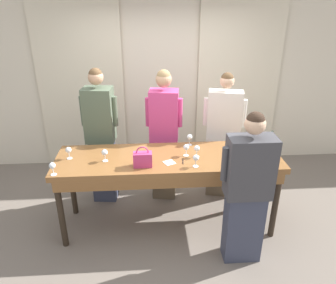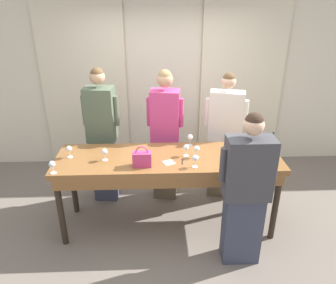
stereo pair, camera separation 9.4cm
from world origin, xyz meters
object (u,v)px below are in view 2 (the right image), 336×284
object	(u,v)px
guest_pink_top	(165,136)
wine_glass_front_left	(195,159)
wine_glass_center_mid	(186,148)
wine_glass_back_left	(104,152)
wine_glass_center_right	(190,138)
guest_olive_jacket	(103,136)
wine_glass_front_mid	(197,149)
host_pouring	(246,192)
wine_bottle	(271,148)
handbag	(142,159)
guest_cream_sweater	(224,137)
tasting_bar	(168,164)
wine_glass_center_left	(69,149)
wine_glass_front_right	(52,165)

from	to	relation	value
guest_pink_top	wine_glass_front_left	bearing A→B (deg)	-71.77
wine_glass_center_mid	wine_glass_back_left	distance (m)	0.92
wine_glass_center_right	guest_olive_jacket	distance (m)	1.18
wine_glass_front_mid	guest_pink_top	distance (m)	0.75
wine_glass_front_mid	wine_glass_center_right	size ratio (longest dim) A/B	1.00
wine_glass_center_right	host_pouring	world-z (taller)	host_pouring
wine_bottle	guest_olive_jacket	distance (m)	2.12
handbag	host_pouring	size ratio (longest dim) A/B	0.14
wine_glass_front_left	host_pouring	xyz separation A→B (m)	(0.47, -0.36, -0.20)
wine_glass_center_right	guest_cream_sweater	world-z (taller)	guest_cream_sweater
wine_bottle	wine_glass_center_mid	size ratio (longest dim) A/B	2.19
handbag	wine_glass_back_left	xyz separation A→B (m)	(-0.42, 0.15, 0.01)
wine_glass_front_left	wine_glass_center_mid	size ratio (longest dim) A/B	1.00
tasting_bar	wine_glass_front_left	xyz separation A→B (m)	(0.28, -0.23, 0.19)
tasting_bar	guest_pink_top	bearing A→B (deg)	91.34
wine_glass_front_mid	wine_glass_center_mid	distance (m)	0.12
guest_olive_jacket	guest_cream_sweater	bearing A→B (deg)	0.00
wine_glass_center_left	guest_pink_top	size ratio (longest dim) A/B	0.08
wine_bottle	guest_cream_sweater	world-z (taller)	guest_cream_sweater
tasting_bar	guest_pink_top	xyz separation A→B (m)	(-0.02, 0.66, 0.08)
guest_pink_top	wine_bottle	bearing A→B (deg)	-30.57
wine_bottle	guest_olive_jacket	bearing A→B (deg)	160.85
host_pouring	guest_pink_top	bearing A→B (deg)	121.53
tasting_bar	wine_glass_front_mid	bearing A→B (deg)	-1.11
wine_glass_front_left	host_pouring	world-z (taller)	host_pouring
wine_glass_center_left	guest_cream_sweater	xyz separation A→B (m)	(1.91, 0.60, -0.15)
wine_glass_center_mid	guest_olive_jacket	bearing A→B (deg)	149.21
wine_glass_center_left	guest_olive_jacket	bearing A→B (deg)	64.71
wine_glass_back_left	host_pouring	bearing A→B (deg)	-20.83
guest_cream_sweater	host_pouring	bearing A→B (deg)	-91.32
wine_glass_back_left	guest_olive_jacket	xyz separation A→B (m)	(-0.13, 0.69, -0.11)
host_pouring	guest_cream_sweater	bearing A→B (deg)	88.68
wine_bottle	wine_glass_center_mid	bearing A→B (deg)	175.67
guest_pink_top	guest_olive_jacket	bearing A→B (deg)	180.00
wine_glass_front_left	host_pouring	bearing A→B (deg)	-37.30
wine_glass_front_left	guest_olive_jacket	bearing A→B (deg)	141.51
wine_glass_front_mid	guest_olive_jacket	world-z (taller)	guest_olive_jacket
wine_glass_front_left	wine_glass_center_right	bearing A→B (deg)	89.69
guest_olive_jacket	guest_pink_top	distance (m)	0.83
guest_cream_sweater	wine_glass_back_left	bearing A→B (deg)	-155.13
wine_glass_front_mid	wine_glass_center_right	world-z (taller)	same
wine_glass_front_right	wine_bottle	bearing A→B (deg)	6.41
tasting_bar	wine_glass_back_left	bearing A→B (deg)	-177.11
wine_glass_front_right	wine_glass_center_left	size ratio (longest dim) A/B	1.00
wine_glass_back_left	guest_olive_jacket	distance (m)	0.71
wine_bottle	wine_glass_front_right	distance (m)	2.39
handbag	guest_pink_top	size ratio (longest dim) A/B	0.13
wine_glass_center_left	guest_olive_jacket	world-z (taller)	guest_olive_jacket
tasting_bar	guest_olive_jacket	bearing A→B (deg)	142.00
handbag	wine_glass_front_left	bearing A→B (deg)	-4.95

